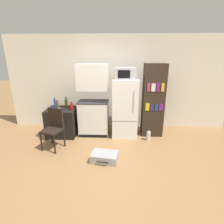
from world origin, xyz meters
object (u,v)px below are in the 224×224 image
object	(u,v)px
side_table	(62,122)
chair	(54,125)
refrigerator	(125,108)
kitchen_hutch	(93,103)
bottle_amber_beer	(57,104)
bowl	(58,110)
bottle_blue_soda	(55,104)
bottle_ketchup_red	(72,106)
microwave	(126,73)
water_bottle_front	(148,136)
suitcase_large_flat	(105,157)
bookshelf	(153,101)
bottle_olive_oil	(66,103)

from	to	relation	value
side_table	chair	xyz separation A→B (m)	(0.04, -0.68, 0.18)
refrigerator	kitchen_hutch	bearing A→B (deg)	177.09
bottle_amber_beer	bowl	world-z (taller)	bottle_amber_beer
side_table	bottle_blue_soda	size ratio (longest dim) A/B	2.66
bottle_ketchup_red	bowl	xyz separation A→B (m)	(-0.35, -0.07, -0.07)
microwave	refrigerator	bearing A→B (deg)	74.14
bottle_ketchup_red	microwave	bearing A→B (deg)	5.01
kitchen_hutch	bottle_ketchup_red	world-z (taller)	kitchen_hutch
side_table	water_bottle_front	xyz separation A→B (m)	(2.30, -0.27, -0.24)
kitchen_hutch	suitcase_large_flat	xyz separation A→B (m)	(0.39, -1.31, -0.80)
microwave	bookshelf	size ratio (longest dim) A/B	0.26
bottle_blue_soda	water_bottle_front	bearing A→B (deg)	-7.52
bottle_ketchup_red	bottle_olive_oil	distance (m)	0.30
refrigerator	water_bottle_front	distance (m)	0.93
microwave	bottle_ketchup_red	xyz separation A→B (m)	(-1.38, -0.12, -0.84)
kitchen_hutch	chair	xyz separation A→B (m)	(-0.82, -0.77, -0.33)
bottle_ketchup_red	bookshelf	bearing A→B (deg)	5.82
bowl	bottle_amber_beer	bearing A→B (deg)	108.94
bottle_blue_soda	bottle_ketchup_red	xyz separation A→B (m)	(0.48, -0.14, -0.03)
bookshelf	water_bottle_front	world-z (taller)	bookshelf
bottle_ketchup_red	water_bottle_front	distance (m)	2.12
bowl	suitcase_large_flat	size ratio (longest dim) A/B	0.27
kitchen_hutch	bowl	xyz separation A→B (m)	(-0.89, -0.23, -0.11)
water_bottle_front	bottle_amber_beer	bearing A→B (deg)	169.97
microwave	water_bottle_front	world-z (taller)	microwave
microwave	bottle_amber_beer	distance (m)	2.03
microwave	bowl	size ratio (longest dim) A/B	3.24
bottle_blue_soda	water_bottle_front	world-z (taller)	bottle_blue_soda
side_table	bowl	xyz separation A→B (m)	(-0.04, -0.15, 0.39)
kitchen_hutch	bowl	world-z (taller)	kitchen_hutch
bottle_amber_beer	water_bottle_front	world-z (taller)	bottle_amber_beer
refrigerator	bookshelf	xyz separation A→B (m)	(0.75, 0.09, 0.19)
refrigerator	bottle_amber_beer	bearing A→B (deg)	176.16
bottle_ketchup_red	bottle_amber_beer	distance (m)	0.52
bookshelf	bottle_blue_soda	size ratio (longest dim) A/B	6.70
bookshelf	bottle_blue_soda	bearing A→B (deg)	-178.29
bookshelf	suitcase_large_flat	bearing A→B (deg)	-131.12
bookshelf	bowl	distance (m)	2.50
microwave	water_bottle_front	distance (m)	1.69
kitchen_hutch	suitcase_large_flat	bearing A→B (deg)	-73.27
side_table	bottle_blue_soda	xyz separation A→B (m)	(-0.17, 0.06, 0.49)
refrigerator	microwave	bearing A→B (deg)	-105.86
bottle_olive_oil	microwave	bearing A→B (deg)	-3.75
bottle_olive_oil	suitcase_large_flat	xyz separation A→B (m)	(1.14, -1.37, -0.78)
kitchen_hutch	bottle_blue_soda	bearing A→B (deg)	-178.57
side_table	bowl	world-z (taller)	bowl
bottle_ketchup_red	chair	size ratio (longest dim) A/B	0.23
refrigerator	bookshelf	world-z (taller)	bookshelf
suitcase_large_flat	water_bottle_front	xyz separation A→B (m)	(1.05, 0.96, 0.04)
chair	suitcase_large_flat	bearing A→B (deg)	-6.13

